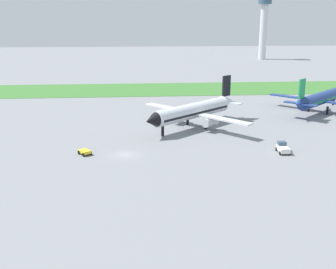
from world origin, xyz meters
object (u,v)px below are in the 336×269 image
(airplane_parked_jet_far, at_px, (320,99))
(pushback_tug_by_runway, at_px, (283,148))
(airplane_midfield_jet, at_px, (194,111))
(baggage_cart_midfield, at_px, (85,152))
(control_tower, at_px, (264,23))

(airplane_parked_jet_far, height_order, pushback_tug_by_runway, airplane_parked_jet_far)
(airplane_parked_jet_far, bearing_deg, airplane_midfield_jet, 157.34)
(baggage_cart_midfield, xyz_separation_m, pushback_tug_by_runway, (37.51, -1.80, 0.34))
(airplane_midfield_jet, bearing_deg, pushback_tug_by_runway, 84.34)
(control_tower, bearing_deg, pushback_tug_by_runway, -105.70)
(pushback_tug_by_runway, bearing_deg, control_tower, -12.91)
(airplane_midfield_jet, height_order, control_tower, control_tower)
(airplane_parked_jet_far, height_order, baggage_cart_midfield, airplane_parked_jet_far)
(pushback_tug_by_runway, xyz_separation_m, control_tower, (50.66, 180.21, 20.59))
(airplane_parked_jet_far, xyz_separation_m, baggage_cart_midfield, (-59.35, -31.31, -3.16))
(airplane_parked_jet_far, relative_size, pushback_tug_by_runway, 6.45)
(airplane_parked_jet_far, relative_size, control_tower, 0.65)
(baggage_cart_midfield, xyz_separation_m, control_tower, (88.17, 178.40, 20.94))
(airplane_parked_jet_far, bearing_deg, pushback_tug_by_runway, -165.89)
(control_tower, bearing_deg, airplane_parked_jet_far, -101.09)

